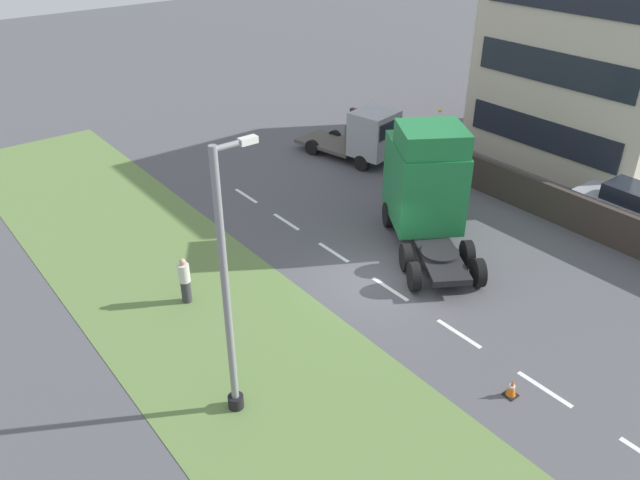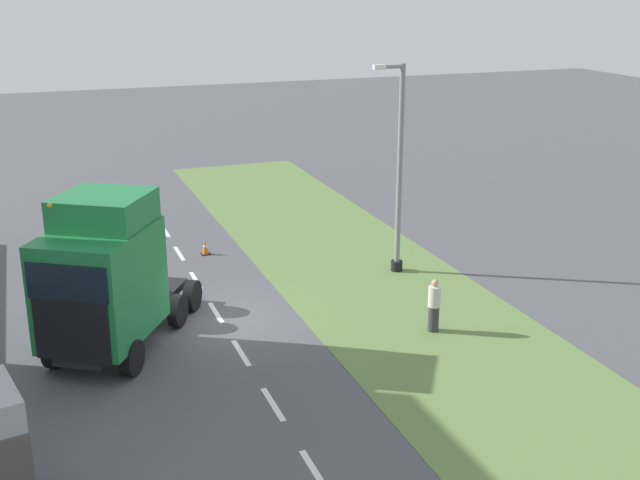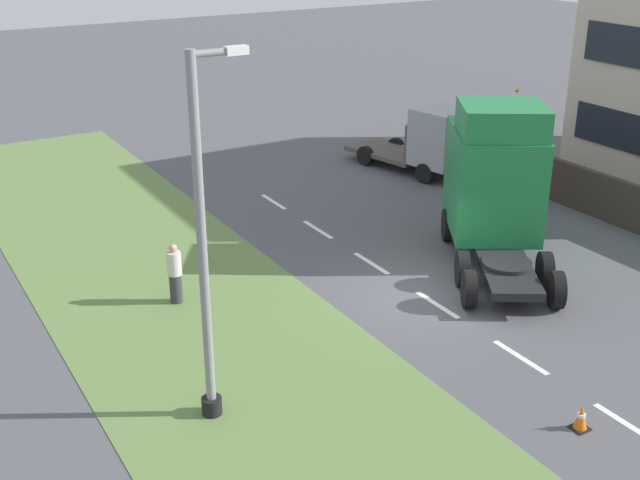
{
  "view_description": "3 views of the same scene",
  "coord_description": "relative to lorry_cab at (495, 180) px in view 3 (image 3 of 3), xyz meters",
  "views": [
    {
      "loc": [
        -13.28,
        -13.61,
        12.67
      ],
      "look_at": [
        -1.95,
        0.86,
        2.01
      ],
      "focal_mm": 35.0,
      "sensor_mm": 36.0,
      "label": 1
    },
    {
      "loc": [
        5.26,
        23.42,
        10.5
      ],
      "look_at": [
        -2.64,
        2.08,
        3.08
      ],
      "focal_mm": 45.0,
      "sensor_mm": 36.0,
      "label": 2
    },
    {
      "loc": [
        -12.72,
        -15.8,
        10.05
      ],
      "look_at": [
        -2.28,
        1.72,
        1.54
      ],
      "focal_mm": 45.0,
      "sensor_mm": 36.0,
      "label": 3
    }
  ],
  "objects": [
    {
      "name": "ground_plane",
      "position": [
        -3.59,
        -1.26,
        -2.4
      ],
      "size": [
        120.0,
        120.0,
        0.0
      ],
      "primitive_type": "plane",
      "color": "#515156",
      "rests_on": "ground"
    },
    {
      "name": "grass_verge",
      "position": [
        -9.59,
        -1.26,
        -2.39
      ],
      "size": [
        7.0,
        44.0,
        0.01
      ],
      "color": "#607F42",
      "rests_on": "ground"
    },
    {
      "name": "lane_markings",
      "position": [
        -3.59,
        -1.96,
        -2.4
      ],
      "size": [
        0.16,
        21.0,
        0.0
      ],
      "color": "white",
      "rests_on": "ground"
    },
    {
      "name": "lorry_cab",
      "position": [
        0.0,
        0.0,
        0.0
      ],
      "size": [
        5.5,
        6.62,
        4.93
      ],
      "rotation": [
        0.0,
        0.0,
        -0.56
      ],
      "color": "black",
      "rests_on": "ground"
    },
    {
      "name": "flatbed_truck",
      "position": [
        3.36,
        7.16,
        -0.93
      ],
      "size": [
        3.14,
        5.74,
        2.8
      ],
      "rotation": [
        0.0,
        0.0,
        3.35
      ],
      "color": "#999EA3",
      "rests_on": "ground"
    },
    {
      "name": "lamp_post",
      "position": [
        -10.87,
        -3.51,
        1.07
      ],
      "size": [
        1.34,
        0.44,
        7.71
      ],
      "color": "black",
      "rests_on": "ground"
    },
    {
      "name": "pedestrian",
      "position": [
        -9.64,
        1.83,
        -1.55
      ],
      "size": [
        0.39,
        0.39,
        1.72
      ],
      "color": "#333338",
      "rests_on": "ground"
    },
    {
      "name": "traffic_cone_lead",
      "position": [
        -4.57,
        -7.91,
        -2.11
      ],
      "size": [
        0.36,
        0.36,
        0.58
      ],
      "color": "black",
      "rests_on": "ground"
    }
  ]
}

